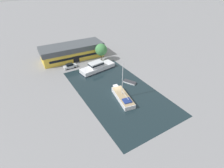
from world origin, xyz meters
name	(u,v)px	position (x,y,z in m)	size (l,w,h in m)	color
ground_plane	(117,91)	(0.00, 0.00, 0.00)	(440.00, 440.00, 0.00)	gray
water_canal	(117,91)	(0.00, 0.00, 0.00)	(21.08, 38.27, 0.01)	#19282D
warehouse_building	(72,51)	(-2.90, 29.62, 2.95)	(25.44, 10.41, 5.82)	gold
quay_tree_near_building	(101,50)	(6.22, 21.45, 4.65)	(4.75, 4.75, 7.03)	brown
parked_car	(70,66)	(-7.01, 21.74, 0.88)	(4.82, 2.10, 1.78)	silver
sailboat_moored	(123,97)	(-0.68, -4.09, 0.76)	(4.84, 11.32, 11.20)	white
motor_cruiser	(97,67)	(1.04, 15.07, 1.20)	(13.64, 6.11, 3.32)	white
small_dinghy	(130,82)	(6.08, 1.79, 0.28)	(3.43, 4.50, 0.55)	white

